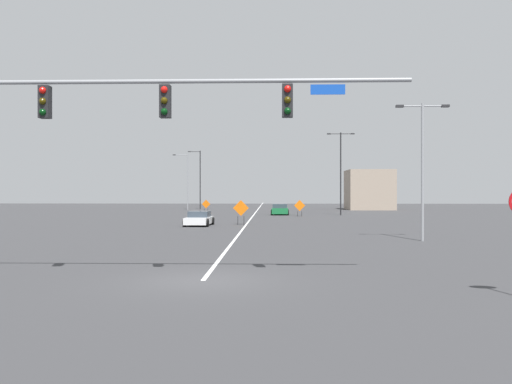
% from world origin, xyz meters
% --- Properties ---
extents(ground, '(211.19, 211.19, 0.00)m').
position_xyz_m(ground, '(0.00, 0.00, 0.00)').
color(ground, '#38383A').
extents(road_centre_stripe, '(0.16, 117.33, 0.01)m').
position_xyz_m(road_centre_stripe, '(0.00, 58.67, 0.00)').
color(road_centre_stripe, white).
rests_on(road_centre_stripe, ground).
extents(traffic_signal_assembly, '(15.78, 0.44, 6.82)m').
position_xyz_m(traffic_signal_assembly, '(-3.24, -0.02, 5.33)').
color(traffic_signal_assembly, gray).
rests_on(traffic_signal_assembly, ground).
extents(street_lamp_near_right, '(2.42, 0.24, 8.74)m').
position_xyz_m(street_lamp_near_right, '(-11.13, 64.25, 4.85)').
color(street_lamp_near_right, gray).
rests_on(street_lamp_near_right, ground).
extents(street_lamp_far_right, '(3.05, 0.24, 7.94)m').
position_xyz_m(street_lamp_far_right, '(10.91, 13.66, 4.68)').
color(street_lamp_far_right, gray).
rests_on(street_lamp_far_right, ground).
extents(street_lamp_mid_right, '(2.04, 0.24, 9.41)m').
position_xyz_m(street_lamp_mid_right, '(-9.41, 66.35, 5.15)').
color(street_lamp_mid_right, black).
rests_on(street_lamp_mid_right, ground).
extents(street_lamp_near_left, '(3.29, 0.24, 9.96)m').
position_xyz_m(street_lamp_near_left, '(10.50, 46.15, 5.74)').
color(street_lamp_near_left, black).
rests_on(street_lamp_near_left, ground).
extents(construction_sign_left_shoulder, '(1.37, 0.17, 2.12)m').
position_xyz_m(construction_sign_left_shoulder, '(-0.45, 27.99, 1.34)').
color(construction_sign_left_shoulder, orange).
rests_on(construction_sign_left_shoulder, ground).
extents(construction_sign_median_far, '(1.28, 0.29, 1.89)m').
position_xyz_m(construction_sign_median_far, '(5.41, 43.31, 1.17)').
color(construction_sign_median_far, orange).
rests_on(construction_sign_median_far, ground).
extents(construction_sign_left_lane, '(1.16, 0.26, 1.77)m').
position_xyz_m(construction_sign_left_lane, '(-6.56, 52.43, 1.10)').
color(construction_sign_left_lane, orange).
rests_on(construction_sign_left_lane, ground).
extents(car_green_mid, '(2.22, 3.99, 1.35)m').
position_xyz_m(car_green_mid, '(3.20, 47.15, 0.64)').
color(car_green_mid, '#196B38').
rests_on(car_green_mid, ground).
extents(car_white_near, '(2.22, 4.11, 1.21)m').
position_xyz_m(car_white_near, '(-3.88, 26.72, 0.56)').
color(car_white_near, white).
rests_on(car_white_near, ground).
extents(roadside_building_east, '(6.98, 7.30, 6.25)m').
position_xyz_m(roadside_building_east, '(17.60, 65.93, 3.12)').
color(roadside_building_east, gray).
rests_on(roadside_building_east, ground).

